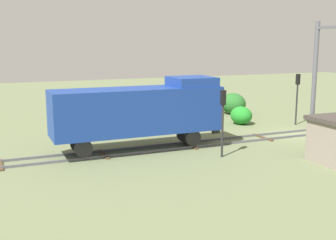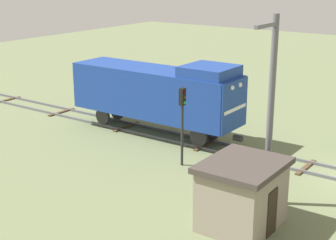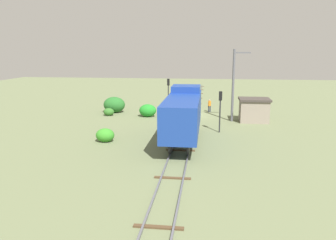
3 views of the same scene
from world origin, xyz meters
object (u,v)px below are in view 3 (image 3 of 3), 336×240
Objects in this scene: locomotive at (183,112)px; relay_hut at (254,110)px; catenary_mast at (234,84)px; traffic_signal_near at (168,89)px; traffic_signal_mid at (220,104)px; worker_near_track at (209,105)px.

relay_hut is (-7.50, -9.78, -1.38)m from locomotive.
catenary_mast is 3.88m from relay_hut.
traffic_signal_near is 1.26× the size of relay_hut.
traffic_signal_near is 12.20m from relay_hut.
locomotive reaches higher than traffic_signal_mid.
traffic_signal_near reaches higher than relay_hut.
catenary_mast is (-1.66, -5.55, 1.49)m from traffic_signal_mid.
catenary_mast reaches higher than worker_near_track.
catenary_mast is (-8.26, 5.72, 1.35)m from traffic_signal_near.
worker_near_track is 7.51m from relay_hut.
relay_hut is at bearing 152.28° from traffic_signal_near.
catenary_mast is 2.37× the size of relay_hut.
locomotive is 5.35m from traffic_signal_mid.
relay_hut is (-5.10, 5.49, 0.40)m from worker_near_track.
traffic_signal_near is at bearing -27.72° from relay_hut.
traffic_signal_near is at bearing -78.26° from locomotive.
relay_hut is (-10.70, 5.62, -1.66)m from traffic_signal_near.
catenary_mast is at bearing 2.22° from relay_hut.
locomotive reaches higher than traffic_signal_near.
catenary_mast is at bearing 145.31° from traffic_signal_near.
catenary_mast reaches higher than traffic_signal_mid.
worker_near_track is at bearing -64.55° from catenary_mast.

